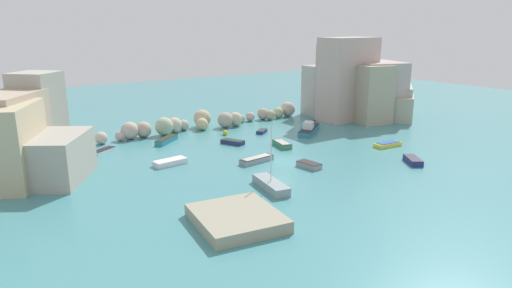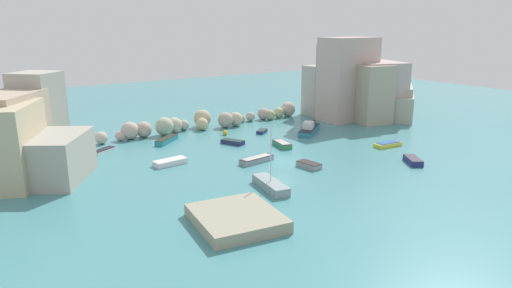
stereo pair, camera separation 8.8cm
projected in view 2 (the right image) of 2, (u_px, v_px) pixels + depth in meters
cove_water at (281, 162)px, 50.98m from camera, size 160.00×160.00×0.00m
cliff_headland_right at (359, 89)px, 74.77m from camera, size 17.99×17.32×13.11m
rock_breakwater at (206, 121)px, 67.17m from camera, size 33.51×4.85×2.62m
stone_dock at (236, 218)px, 35.00m from camera, size 7.16×7.73×0.96m
channel_buoy at (225, 133)px, 63.27m from camera, size 0.68×0.68×0.68m
moored_boat_0 at (167, 140)px, 59.32m from camera, size 4.20×3.69×0.67m
moored_boat_1 at (262, 131)px, 64.55m from camera, size 2.42×2.20×0.47m
moored_boat_2 at (282, 144)px, 57.18m from camera, size 1.94×3.49×0.65m
moored_boat_3 at (309, 129)px, 64.65m from camera, size 6.58×5.61×1.68m
moored_boat_4 at (309, 165)px, 48.86m from camera, size 1.62×2.82×0.61m
moored_boat_5 at (271, 185)px, 42.41m from camera, size 2.40×5.37×6.20m
moored_boat_6 at (233, 142)px, 58.56m from camera, size 2.39×3.27×0.55m
moored_boat_7 at (104, 151)px, 54.71m from camera, size 3.25×2.56×0.44m
moored_boat_8 at (388, 144)px, 57.35m from camera, size 3.77×1.72×0.58m
moored_boat_9 at (257, 160)px, 50.74m from camera, size 4.40×1.70×0.62m
moored_boat_10 at (170, 162)px, 49.91m from camera, size 3.79×1.86×0.59m
moored_boat_11 at (413, 160)px, 50.39m from camera, size 2.84×3.35×0.65m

